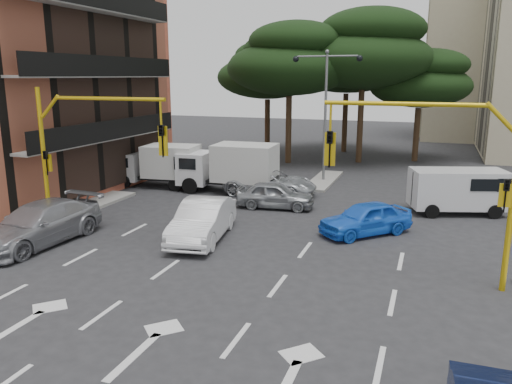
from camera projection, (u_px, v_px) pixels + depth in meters
ground at (219, 277)px, 16.32m from camera, size 120.00×120.00×0.00m
median_strip at (323, 181)px, 30.98m from camera, size 1.40×6.00×0.15m
apartment_beige_far at (510, 56)px, 50.52m from camera, size 16.20×12.15×16.70m
pine_left_near at (290, 59)px, 36.01m from camera, size 9.15×9.15×10.23m
pine_center at (364, 49)px, 36.05m from camera, size 9.98×9.98×11.16m
pine_left_far at (268, 69)px, 40.82m from camera, size 8.32×8.32×9.30m
pine_right at (421, 78)px, 37.05m from camera, size 7.49×7.49×8.37m
pine_back at (348, 61)px, 41.44m from camera, size 9.15×9.15×10.23m
signal_mast_right at (451, 163)px, 15.03m from camera, size 5.79×0.37×6.00m
signal_mast_left at (79, 143)px, 19.49m from camera, size 5.79×0.37×6.00m
street_lamp_center at (326, 93)px, 29.75m from camera, size 4.16×0.36×7.77m
car_white_hatch at (203, 220)px, 19.96m from camera, size 2.41×5.01×1.58m
car_blue_compact at (366, 218)px, 20.62m from camera, size 3.96×3.95×1.36m
car_silver_wagon at (39, 224)px, 19.45m from camera, size 2.64×5.64×1.59m
car_silver_cross_a at (270, 183)px, 27.36m from camera, size 5.08×2.35×1.41m
car_silver_cross_b at (275, 195)px, 24.73m from camera, size 4.02×1.99×1.32m
van_white at (458, 191)px, 23.70m from camera, size 4.69×3.16×2.15m
box_truck_a at (157, 166)px, 29.43m from camera, size 5.26×2.67×2.49m
box_truck_b at (228, 168)px, 28.03m from camera, size 5.70×2.62×2.75m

